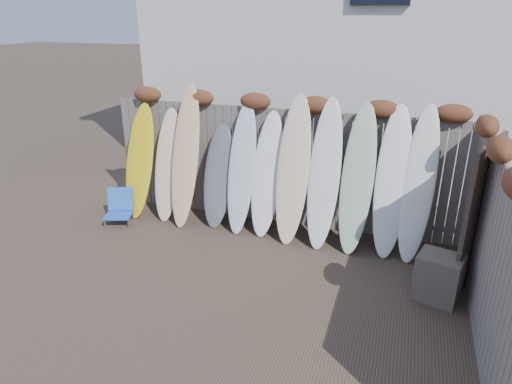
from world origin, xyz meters
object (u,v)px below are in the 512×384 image
(surfboard_0, at_px, (140,161))
(wooden_crate, at_px, (438,277))
(lattice_panel, at_px, (479,215))
(beach_chair, at_px, (120,207))

(surfboard_0, bearing_deg, wooden_crate, -9.67)
(surfboard_0, bearing_deg, lattice_panel, -2.93)
(wooden_crate, height_order, lattice_panel, lattice_panel)
(wooden_crate, relative_size, lattice_panel, 0.31)
(beach_chair, height_order, lattice_panel, lattice_panel)
(wooden_crate, bearing_deg, lattice_panel, 53.38)
(lattice_panel, xyz_separation_m, surfboard_0, (-5.44, 0.59, -0.01))
(wooden_crate, distance_m, surfboard_0, 5.20)
(lattice_panel, bearing_deg, surfboard_0, -165.32)
(beach_chair, xyz_separation_m, wooden_crate, (5.21, -0.69, 0.04))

